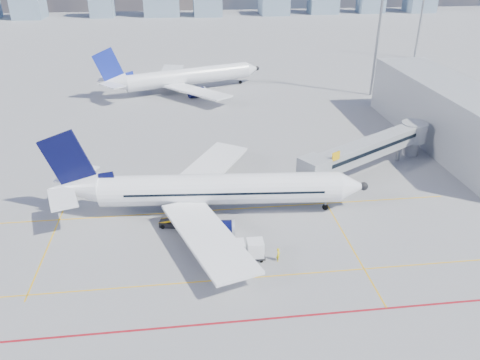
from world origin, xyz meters
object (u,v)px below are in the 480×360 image
(baggage_tug, at_px, (232,246))
(cargo_dolly, at_px, (246,250))
(main_aircraft, at_px, (207,190))
(second_aircraft, at_px, (182,78))
(ramp_worker, at_px, (278,255))
(belt_loader, at_px, (176,223))

(baggage_tug, bearing_deg, cargo_dolly, -48.22)
(main_aircraft, distance_m, baggage_tug, 9.35)
(main_aircraft, distance_m, second_aircraft, 55.28)
(baggage_tug, relative_size, cargo_dolly, 0.48)
(baggage_tug, relative_size, ramp_worker, 1.23)
(baggage_tug, distance_m, ramp_worker, 5.29)
(main_aircraft, relative_size, cargo_dolly, 9.70)
(cargo_dolly, bearing_deg, ramp_worker, -11.35)
(main_aircraft, bearing_deg, cargo_dolly, -66.84)
(main_aircraft, bearing_deg, second_aircraft, 97.13)
(second_aircraft, height_order, ramp_worker, second_aircraft)
(second_aircraft, relative_size, cargo_dolly, 9.27)
(second_aircraft, distance_m, belt_loader, 58.24)
(cargo_dolly, height_order, belt_loader, cargo_dolly)
(cargo_dolly, xyz_separation_m, ramp_worker, (3.42, -0.72, -0.43))
(main_aircraft, height_order, second_aircraft, main_aircraft)
(main_aircraft, relative_size, ramp_worker, 24.95)
(second_aircraft, xyz_separation_m, belt_loader, (-1.43, -58.17, -2.65))
(main_aircraft, bearing_deg, ramp_worker, -53.55)
(second_aircraft, bearing_deg, belt_loader, -110.46)
(cargo_dolly, relative_size, belt_loader, 0.75)
(baggage_tug, distance_m, cargo_dolly, 2.20)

